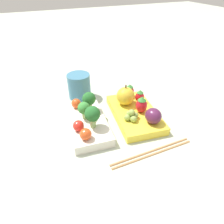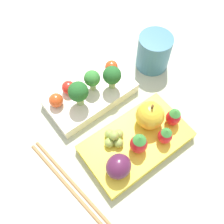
# 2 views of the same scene
# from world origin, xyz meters

# --- Properties ---
(ground_plane) EXTENTS (4.00, 4.00, 0.00)m
(ground_plane) POSITION_xyz_m (0.00, 0.00, 0.00)
(ground_plane) COLOR #ADB7A3
(bento_box_savoury) EXTENTS (0.19, 0.11, 0.02)m
(bento_box_savoury) POSITION_xyz_m (-0.00, 0.06, 0.01)
(bento_box_savoury) COLOR silver
(bento_box_savoury) RESTS_ON ground_plane
(bento_box_fruit) EXTENTS (0.21, 0.14, 0.02)m
(bento_box_fruit) POSITION_xyz_m (-0.01, -0.07, 0.01)
(bento_box_fruit) COLOR yellow
(bento_box_fruit) RESTS_ON ground_plane
(broccoli_floret_0) EXTENTS (0.04, 0.04, 0.06)m
(broccoli_floret_0) POSITION_xyz_m (-0.03, 0.06, 0.06)
(broccoli_floret_0) COLOR #93B770
(broccoli_floret_0) RESTS_ON bento_box_savoury
(broccoli_floret_1) EXTENTS (0.03, 0.03, 0.05)m
(broccoli_floret_1) POSITION_xyz_m (0.01, 0.07, 0.06)
(broccoli_floret_1) COLOR #93B770
(broccoli_floret_1) RESTS_ON bento_box_savoury
(broccoli_floret_2) EXTENTS (0.04, 0.04, 0.06)m
(broccoli_floret_2) POSITION_xyz_m (0.04, 0.04, 0.06)
(broccoli_floret_2) COLOR #93B770
(broccoli_floret_2) RESTS_ON bento_box_savoury
(cherry_tomato_0) EXTENTS (0.03, 0.03, 0.03)m
(cherry_tomato_0) POSITION_xyz_m (0.07, 0.07, 0.04)
(cherry_tomato_0) COLOR #DB4C1E
(cherry_tomato_0) RESTS_ON bento_box_savoury
(cherry_tomato_1) EXTENTS (0.03, 0.03, 0.03)m
(cherry_tomato_1) POSITION_xyz_m (-0.03, 0.10, 0.04)
(cherry_tomato_1) COLOR red
(cherry_tomato_1) RESTS_ON bento_box_savoury
(cherry_tomato_2) EXTENTS (0.03, 0.03, 0.03)m
(cherry_tomato_2) POSITION_xyz_m (-0.07, 0.09, 0.04)
(cherry_tomato_2) COLOR #DB4C1E
(cherry_tomato_2) RESTS_ON bento_box_savoury
(apple) EXTENTS (0.05, 0.05, 0.06)m
(apple) POSITION_xyz_m (0.03, -0.06, 0.05)
(apple) COLOR gold
(apple) RESTS_ON bento_box_fruit
(strawberry_0) EXTENTS (0.03, 0.03, 0.05)m
(strawberry_0) POSITION_xyz_m (-0.02, -0.09, 0.05)
(strawberry_0) COLOR red
(strawberry_0) RESTS_ON bento_box_fruit
(strawberry_1) EXTENTS (0.03, 0.03, 0.04)m
(strawberry_1) POSITION_xyz_m (0.03, -0.11, 0.04)
(strawberry_1) COLOR red
(strawberry_1) RESTS_ON bento_box_fruit
(strawberry_2) EXTENTS (0.03, 0.03, 0.04)m
(strawberry_2) POSITION_xyz_m (0.07, -0.09, 0.04)
(strawberry_2) COLOR red
(strawberry_2) RESTS_ON bento_box_fruit
(plum) EXTENTS (0.05, 0.04, 0.04)m
(plum) POSITION_xyz_m (-0.07, -0.09, 0.04)
(plum) COLOR #511E42
(plum) RESTS_ON bento_box_fruit
(grape_cluster) EXTENTS (0.04, 0.04, 0.03)m
(grape_cluster) POSITION_xyz_m (-0.04, -0.05, 0.03)
(grape_cluster) COLOR #8EA84C
(grape_cluster) RESTS_ON bento_box_fruit
(drinking_cup) EXTENTS (0.07, 0.07, 0.08)m
(drinking_cup) POSITION_xyz_m (0.16, 0.04, 0.04)
(drinking_cup) COLOR teal
(drinking_cup) RESTS_ON ground_plane
(chopsticks_pair) EXTENTS (0.02, 0.21, 0.01)m
(chopsticks_pair) POSITION_xyz_m (-0.15, -0.04, 0.00)
(chopsticks_pair) COLOR #A37547
(chopsticks_pair) RESTS_ON ground_plane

